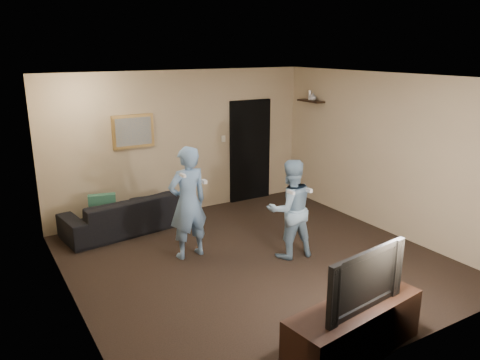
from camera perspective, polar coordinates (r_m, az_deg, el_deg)
ground at (r=6.89m, az=1.86°, el=-9.75°), size 5.00×5.00×0.00m
ceiling at (r=6.22m, az=2.08°, el=12.39°), size 5.00×5.00×0.04m
wall_back at (r=8.58m, az=-7.12°, el=4.49°), size 5.00×0.04×2.60m
wall_front at (r=4.64m, az=19.00°, el=-6.23°), size 5.00×0.04×2.60m
wall_left at (r=5.55m, az=-20.34°, el=-2.75°), size 0.04×5.00×2.60m
wall_right at (r=8.03m, az=17.18°, el=3.11°), size 0.04×5.00×2.60m
sofa at (r=8.06m, az=-13.69°, el=-3.98°), size 2.15×1.07×0.60m
throw_pillow at (r=7.91m, az=-16.41°, el=-3.20°), size 0.45×0.24×0.43m
painting_frame at (r=8.19m, az=-12.90°, el=5.81°), size 0.72×0.05×0.57m
painting_canvas at (r=8.17m, az=-12.84°, el=5.78°), size 0.62×0.01×0.47m
doorway at (r=9.28m, az=1.24°, el=3.59°), size 0.90×0.06×2.00m
light_switch at (r=8.93m, az=-2.04°, el=5.05°), size 0.08×0.02×0.12m
wall_shelf at (r=9.13m, az=8.63°, el=9.50°), size 0.20×0.60×0.03m
shelf_vase at (r=9.08m, az=8.87°, el=10.01°), size 0.16×0.16×0.15m
shelf_figurine at (r=9.15m, az=8.51°, el=10.18°), size 0.06×0.06×0.18m
tv_console at (r=5.05m, az=13.68°, el=-17.33°), size 1.62×0.70×0.56m
television at (r=4.76m, az=14.15°, el=-11.36°), size 1.08×0.28×0.62m
wii_player_left at (r=6.76m, az=-6.37°, el=-2.77°), size 0.63×0.51×1.66m
wii_player_right at (r=6.79m, az=6.11°, el=-3.52°), size 0.79×0.66×1.46m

